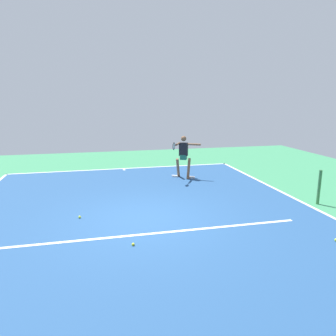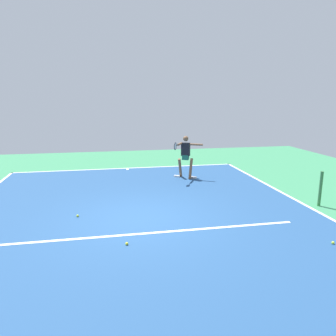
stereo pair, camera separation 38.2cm
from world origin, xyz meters
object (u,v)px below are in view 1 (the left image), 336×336
at_px(tennis_ball_far_corner, 133,244).
at_px(net_post, 319,187).
at_px(tennis_ball_by_baseline, 80,217).
at_px(tennis_player, 183,154).
at_px(tennis_ball_near_player, 336,240).

bearing_deg(tennis_ball_far_corner, net_post, -165.48).
bearing_deg(tennis_ball_by_baseline, tennis_ball_far_corner, 122.04).
bearing_deg(tennis_player, tennis_ball_near_player, 134.56).
bearing_deg(tennis_ball_far_corner, tennis_player, -115.86).
distance_m(tennis_player, tennis_ball_near_player, 6.73).
bearing_deg(net_post, tennis_ball_near_player, 60.06).
xyz_separation_m(net_post, tennis_ball_by_baseline, (7.07, -0.43, -0.50)).
bearing_deg(net_post, tennis_ball_far_corner, 14.52).
xyz_separation_m(tennis_ball_near_player, tennis_ball_far_corner, (4.51, -0.82, 0.00)).
distance_m(tennis_ball_by_baseline, tennis_ball_far_corner, 2.30).
xyz_separation_m(net_post, tennis_player, (3.13, -4.08, 0.45)).
relative_size(tennis_player, tennis_ball_near_player, 26.23).
xyz_separation_m(tennis_player, tennis_ball_near_player, (-1.79, 6.42, -0.95)).
relative_size(tennis_ball_near_player, tennis_ball_far_corner, 1.00).
distance_m(net_post, tennis_ball_far_corner, 6.06).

